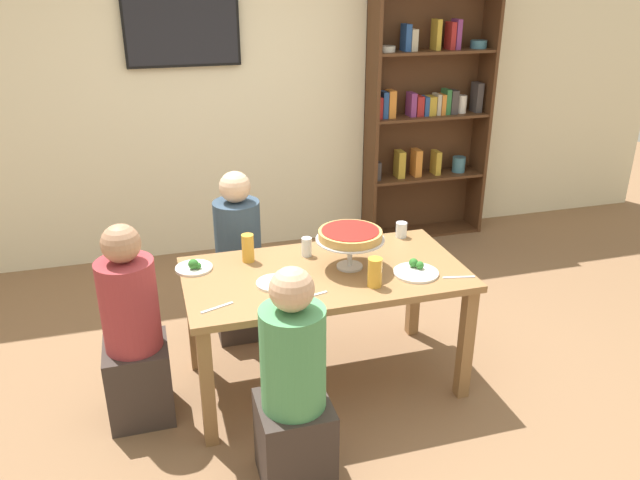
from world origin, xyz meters
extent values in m
plane|color=#846042|center=(0.00, 0.00, 0.00)|extent=(12.00, 12.00, 0.00)
cube|color=beige|center=(0.00, 2.20, 1.40)|extent=(8.00, 0.12, 2.80)
cube|color=olive|center=(0.00, 0.00, 0.72)|extent=(1.58, 0.84, 0.04)
cube|color=olive|center=(-0.73, -0.36, 0.35)|extent=(0.07, 0.07, 0.70)
cube|color=olive|center=(0.73, -0.36, 0.35)|extent=(0.07, 0.07, 0.70)
cube|color=olive|center=(-0.73, 0.36, 0.35)|extent=(0.07, 0.07, 0.70)
cube|color=olive|center=(0.73, 0.36, 0.35)|extent=(0.07, 0.07, 0.70)
cube|color=#4C2D19|center=(1.01, 1.98, 1.10)|extent=(0.03, 0.30, 2.20)
cube|color=#4C2D19|center=(2.08, 1.98, 1.10)|extent=(0.03, 0.30, 2.20)
cube|color=#4C2D19|center=(1.54, 2.12, 1.10)|extent=(1.10, 0.02, 2.20)
cube|color=#4C2D19|center=(1.54, 1.98, 0.01)|extent=(1.04, 0.28, 0.02)
cube|color=#4C2D19|center=(1.54, 1.98, 0.56)|extent=(1.04, 0.28, 0.02)
cube|color=#4C2D19|center=(1.54, 1.98, 1.11)|extent=(1.04, 0.28, 0.02)
cube|color=#4C2D19|center=(1.54, 1.98, 1.66)|extent=(1.04, 0.28, 0.02)
cube|color=#3D3838|center=(1.06, 1.98, 0.66)|extent=(0.05, 0.13, 0.16)
cube|color=#B7932D|center=(1.29, 1.98, 0.69)|extent=(0.06, 0.13, 0.24)
cube|color=orange|center=(1.45, 1.98, 0.70)|extent=(0.06, 0.13, 0.24)
cube|color=#B7932D|center=(1.64, 1.98, 0.68)|extent=(0.05, 0.13, 0.21)
cylinder|color=#3D7084|center=(1.88, 1.98, 0.64)|extent=(0.12, 0.12, 0.14)
cube|color=maroon|center=(1.06, 1.98, 1.21)|extent=(0.04, 0.13, 0.18)
cube|color=navy|center=(1.11, 1.98, 1.24)|extent=(0.05, 0.13, 0.22)
cube|color=orange|center=(1.17, 1.98, 1.24)|extent=(0.06, 0.13, 0.23)
cube|color=#7A3370|center=(1.37, 1.98, 1.23)|extent=(0.05, 0.13, 0.20)
cube|color=maroon|center=(1.43, 1.98, 1.21)|extent=(0.06, 0.13, 0.17)
cube|color=navy|center=(1.49, 1.98, 1.21)|extent=(0.04, 0.13, 0.16)
cube|color=#B7932D|center=(1.55, 1.98, 1.21)|extent=(0.07, 0.13, 0.16)
cube|color=#B2A88E|center=(1.61, 1.98, 1.21)|extent=(0.04, 0.13, 0.18)
cube|color=orange|center=(1.65, 1.98, 1.21)|extent=(0.04, 0.13, 0.18)
cube|color=#2D6B38|center=(1.70, 1.98, 1.23)|extent=(0.04, 0.13, 0.22)
cube|color=#3D3838|center=(1.76, 1.98, 1.23)|extent=(0.07, 0.13, 0.20)
cylinder|color=silver|center=(1.85, 1.98, 1.20)|extent=(0.10, 0.10, 0.15)
cube|color=#3D3838|center=(2.00, 1.98, 1.25)|extent=(0.06, 0.13, 0.26)
cylinder|color=beige|center=(1.11, 1.98, 1.70)|extent=(0.15, 0.15, 0.05)
cube|color=navy|center=(1.28, 1.98, 1.78)|extent=(0.05, 0.13, 0.22)
cube|color=#B2A88E|center=(1.34, 1.98, 1.76)|extent=(0.06, 0.13, 0.17)
cube|color=#B7932D|center=(1.56, 1.98, 1.80)|extent=(0.04, 0.13, 0.25)
cube|color=maroon|center=(1.69, 1.98, 1.79)|extent=(0.05, 0.13, 0.22)
cube|color=#7A3370|center=(1.74, 1.98, 1.80)|extent=(0.04, 0.13, 0.24)
cylinder|color=#3D7084|center=(1.96, 1.98, 1.71)|extent=(0.14, 0.14, 0.07)
cube|color=black|center=(-0.52, 2.11, 1.87)|extent=(0.88, 0.05, 0.53)
cube|color=black|center=(-0.52, 2.08, 1.87)|extent=(0.84, 0.01, 0.49)
cube|color=#382D28|center=(-0.38, 0.70, 0.23)|extent=(0.34, 0.34, 0.45)
cylinder|color=#33475B|center=(-0.38, 0.70, 0.70)|extent=(0.30, 0.30, 0.50)
sphere|color=beige|center=(-0.38, 0.70, 1.05)|extent=(0.20, 0.20, 0.20)
cube|color=#382D28|center=(-1.07, -0.02, 0.23)|extent=(0.34, 0.34, 0.45)
cylinder|color=#993338|center=(-1.07, -0.02, 0.70)|extent=(0.30, 0.30, 0.50)
sphere|color=#A87A5B|center=(-1.07, -0.02, 1.05)|extent=(0.20, 0.20, 0.20)
cube|color=#382D28|center=(-0.37, -0.73, 0.23)|extent=(0.34, 0.34, 0.45)
cylinder|color=#4C935B|center=(-0.37, -0.73, 0.70)|extent=(0.30, 0.30, 0.50)
sphere|color=tan|center=(-0.37, -0.73, 1.05)|extent=(0.20, 0.20, 0.20)
cylinder|color=silver|center=(0.15, 0.01, 0.75)|extent=(0.15, 0.15, 0.01)
cylinder|color=silver|center=(0.15, 0.01, 0.83)|extent=(0.03, 0.03, 0.16)
cylinder|color=silver|center=(0.15, 0.01, 0.91)|extent=(0.39, 0.39, 0.01)
cylinder|color=tan|center=(0.15, 0.01, 0.94)|extent=(0.36, 0.36, 0.05)
cylinder|color=maroon|center=(0.15, 0.01, 0.97)|extent=(0.32, 0.32, 0.00)
cylinder|color=white|center=(-0.71, 0.23, 0.75)|extent=(0.21, 0.21, 0.01)
sphere|color=#2D7028|center=(-0.71, 0.21, 0.78)|extent=(0.06, 0.06, 0.06)
sphere|color=#2D7028|center=(-0.68, 0.20, 0.77)|extent=(0.04, 0.04, 0.04)
cylinder|color=white|center=(0.48, -0.17, 0.75)|extent=(0.25, 0.25, 0.01)
sphere|color=#2D7028|center=(0.49, -0.11, 0.78)|extent=(0.05, 0.05, 0.05)
sphere|color=#2D7028|center=(0.51, -0.15, 0.78)|extent=(0.05, 0.05, 0.05)
cylinder|color=white|center=(-0.30, -0.08, 0.75)|extent=(0.21, 0.21, 0.01)
sphere|color=#2D7028|center=(-0.30, -0.10, 0.77)|extent=(0.04, 0.04, 0.04)
sphere|color=#2D7028|center=(-0.27, -0.10, 0.77)|extent=(0.04, 0.04, 0.04)
cylinder|color=gold|center=(0.20, -0.24, 0.82)|extent=(0.08, 0.08, 0.16)
cylinder|color=gold|center=(-0.39, 0.25, 0.82)|extent=(0.07, 0.07, 0.17)
cylinder|color=white|center=(0.61, 0.34, 0.79)|extent=(0.07, 0.07, 0.10)
cylinder|color=white|center=(-0.04, 0.23, 0.80)|extent=(0.06, 0.06, 0.11)
cube|color=silver|center=(0.69, -0.28, 0.74)|extent=(0.18, 0.05, 0.00)
cube|color=silver|center=(0.17, 0.32, 0.74)|extent=(0.18, 0.06, 0.00)
cube|color=silver|center=(-0.64, -0.25, 0.74)|extent=(0.17, 0.08, 0.00)
cube|color=silver|center=(-0.15, -0.26, 0.74)|extent=(0.18, 0.06, 0.00)
camera|label=1|loc=(-0.91, -3.04, 2.31)|focal=35.26mm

